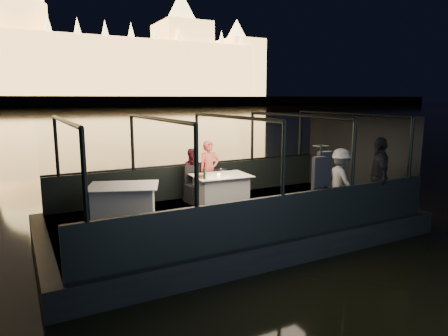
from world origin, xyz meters
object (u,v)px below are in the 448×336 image
chair_port_left (195,186)px  wine_bottle (204,173)px  person_woman_coral (209,171)px  passenger_dark (378,179)px  chair_port_right (223,183)px  passenger_stripe (341,177)px  dining_table_central (221,189)px  coat_stand (320,186)px  dining_table_aft (124,204)px  person_man_maroon (194,173)px

chair_port_left → wine_bottle: (-0.06, -0.72, 0.47)m
person_woman_coral → passenger_dark: bearing=-45.6°
chair_port_right → chair_port_left: bearing=-173.7°
chair_port_right → passenger_stripe: 3.12m
dining_table_central → chair_port_right: bearing=57.3°
chair_port_right → passenger_stripe: passenger_stripe is taller
dining_table_central → coat_stand: (0.96, -2.66, 0.51)m
chair_port_right → person_woman_coral: bearing=142.2°
dining_table_aft → person_man_maroon: 2.36m
person_man_maroon → passenger_dark: (3.27, -3.30, 0.10)m
person_woman_coral → passenger_stripe: size_ratio=1.03×
passenger_dark → wine_bottle: size_ratio=6.96×
coat_stand → chair_port_left: bearing=115.7°
chair_port_left → dining_table_central: bearing=-47.6°
chair_port_left → person_woman_coral: (0.55, 0.27, 0.30)m
dining_table_central → coat_stand: 2.87m
passenger_stripe → wine_bottle: (-2.85, 1.69, 0.06)m
passenger_stripe → passenger_dark: bearing=-127.8°
chair_port_right → wine_bottle: wine_bottle is taller
chair_port_left → person_man_maroon: person_man_maroon is taller
coat_stand → wine_bottle: bearing=123.2°
dining_table_central → passenger_dark: passenger_dark is taller
coat_stand → person_woman_coral: (-0.95, 3.38, -0.15)m
passenger_stripe → passenger_dark: size_ratio=0.83×
person_woman_coral → chair_port_left: bearing=-149.7°
dining_table_aft → passenger_stripe: bearing=-19.6°
chair_port_left → passenger_stripe: 3.70m
person_woman_coral → wine_bottle: (-0.61, -0.99, 0.17)m
dining_table_central → chair_port_right: size_ratio=1.82×
passenger_dark → coat_stand: bearing=-50.6°
dining_table_central → chair_port_right: (0.29, 0.45, 0.06)m
dining_table_aft → passenger_stripe: size_ratio=0.99×
coat_stand → person_woman_coral: bearing=105.7°
chair_port_right → person_woman_coral: 0.49m
person_man_maroon → passenger_dark: size_ratio=0.76×
person_woman_coral → passenger_dark: passenger_dark is taller
person_woman_coral → person_man_maroon: (-0.47, 0.00, 0.00)m
chair_port_left → dining_table_aft: bearing=-169.1°
dining_table_central → passenger_stripe: bearing=-40.9°
passenger_dark → chair_port_right: bearing=-103.2°
passenger_stripe → chair_port_right: bearing=49.1°
dining_table_aft → coat_stand: bearing=-34.3°
chair_port_left → passenger_dark: size_ratio=0.52×
coat_stand → person_woman_coral: 3.51m
dining_table_aft → dining_table_central: bearing=5.1°
passenger_stripe → chair_port_left: bearing=59.1°
dining_table_central → passenger_stripe: (2.25, -1.95, 0.47)m
wine_bottle → chair_port_left: bearing=84.9°
dining_table_central → dining_table_aft: 2.60m
dining_table_central → passenger_stripe: passenger_stripe is taller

